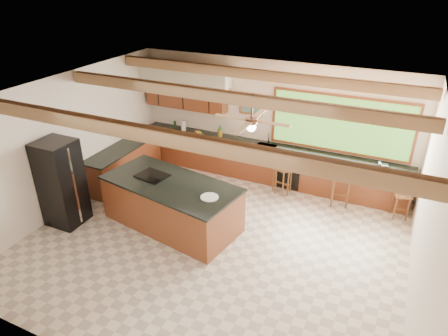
% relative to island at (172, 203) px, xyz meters
% --- Properties ---
extents(ground, '(7.20, 7.20, 0.00)m').
position_rel_island_xyz_m(ground, '(1.10, -0.14, -0.51)').
color(ground, beige).
rests_on(ground, ground).
extents(room_shell, '(7.27, 6.54, 3.02)m').
position_rel_island_xyz_m(room_shell, '(0.93, 0.51, 1.71)').
color(room_shell, white).
rests_on(room_shell, ground).
extents(counter_run, '(7.12, 3.10, 1.26)m').
position_rel_island_xyz_m(counter_run, '(0.28, 2.38, -0.04)').
color(counter_run, brown).
rests_on(counter_run, ground).
extents(island, '(3.08, 1.84, 1.03)m').
position_rel_island_xyz_m(island, '(0.00, 0.00, 0.00)').
color(island, brown).
rests_on(island, ground).
extents(refrigerator, '(0.74, 0.71, 1.88)m').
position_rel_island_xyz_m(refrigerator, '(-2.12, -0.87, 0.43)').
color(refrigerator, black).
rests_on(refrigerator, ground).
extents(bar_stool_a, '(0.40, 0.40, 1.09)m').
position_rel_island_xyz_m(bar_stool_a, '(1.75, 2.25, 0.14)').
color(bar_stool_a, brown).
rests_on(bar_stool_a, ground).
extents(bar_stool_b, '(0.50, 0.50, 1.07)m').
position_rel_island_xyz_m(bar_stool_b, '(1.70, 2.25, 0.13)').
color(bar_stool_b, brown).
rests_on(bar_stool_b, ground).
extents(bar_stool_c, '(0.49, 0.49, 1.16)m').
position_rel_island_xyz_m(bar_stool_c, '(3.09, 2.25, 0.18)').
color(bar_stool_c, brown).
rests_on(bar_stool_c, ground).
extents(bar_stool_d, '(0.42, 0.42, 0.95)m').
position_rel_island_xyz_m(bar_stool_d, '(4.40, 2.26, 0.06)').
color(bar_stool_d, brown).
rests_on(bar_stool_d, ground).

